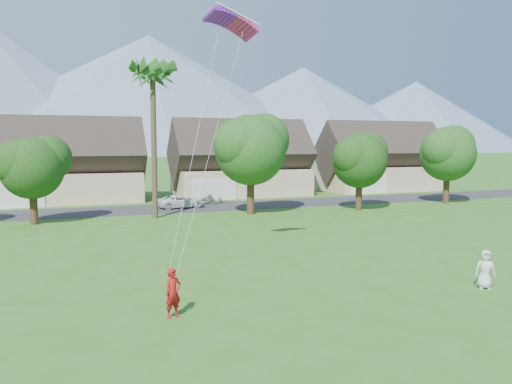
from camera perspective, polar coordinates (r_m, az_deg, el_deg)
name	(u,v)px	position (r m, az deg, el deg)	size (l,w,h in m)	color
ground	(373,355)	(15.52, 13.27, -17.71)	(500.00, 500.00, 0.00)	#2D6019
street	(168,208)	(46.95, -9.99, -1.86)	(90.00, 7.00, 0.01)	#2D2D30
kite_flyer	(173,293)	(18.00, -9.47, -11.33)	(0.64, 0.42, 1.76)	#AA1313
watcher	(485,269)	(23.24, 24.73, -8.03)	(0.80, 0.52, 1.63)	silver
parked_car	(181,201)	(47.09, -8.59, -1.07)	(2.02, 4.37, 1.22)	white
mountain_ridge	(111,98)	(273.45, -16.20, 10.32)	(540.00, 240.00, 70.00)	slate
houses_row	(158,167)	(55.57, -11.15, 2.85)	(72.75, 8.19, 8.86)	beige
tree_row	(166,158)	(40.38, -10.23, 3.87)	(62.27, 6.67, 8.45)	#47301C
fan_palm	(152,70)	(41.19, -11.75, 13.52)	(3.00, 3.00, 13.80)	#4C3D26
parafoil_kite	(231,21)	(24.87, -2.85, 18.97)	(2.88, 1.36, 0.50)	purple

